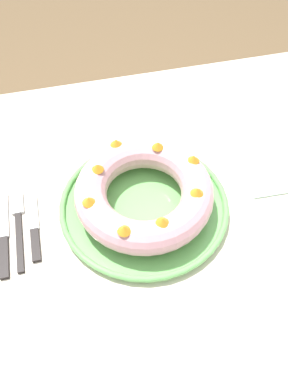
{
  "coord_description": "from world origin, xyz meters",
  "views": [
    {
      "loc": [
        -0.09,
        -0.42,
        1.36
      ],
      "look_at": [
        0.02,
        0.01,
        0.78
      ],
      "focal_mm": 35.0,
      "sensor_mm": 36.0,
      "label": 1
    }
  ],
  "objects_px": {
    "bundt_cake": "(144,192)",
    "serving_knife": "(4,239)",
    "cake_knife": "(35,231)",
    "napkin": "(274,178)",
    "serving_dish": "(144,204)",
    "fork": "(19,224)"
  },
  "relations": [
    {
      "from": "bundt_cake",
      "to": "napkin",
      "type": "distance_m",
      "value": 0.3
    },
    {
      "from": "cake_knife",
      "to": "bundt_cake",
      "type": "bearing_deg",
      "value": -5.14
    },
    {
      "from": "fork",
      "to": "napkin",
      "type": "bearing_deg",
      "value": 2.58
    },
    {
      "from": "fork",
      "to": "serving_knife",
      "type": "xyz_separation_m",
      "value": [
        -0.03,
        -0.03,
        0.0
      ]
    },
    {
      "from": "serving_knife",
      "to": "bundt_cake",
      "type": "bearing_deg",
      "value": 6.09
    },
    {
      "from": "serving_knife",
      "to": "cake_knife",
      "type": "xyz_separation_m",
      "value": [
        0.06,
        0.0,
        0.0
      ]
    },
    {
      "from": "bundt_cake",
      "to": "cake_knife",
      "type": "distance_m",
      "value": 0.23
    },
    {
      "from": "serving_dish",
      "to": "bundt_cake",
      "type": "height_order",
      "value": "bundt_cake"
    },
    {
      "from": "bundt_cake",
      "to": "napkin",
      "type": "xyz_separation_m",
      "value": [
        0.3,
        0.01,
        -0.05
      ]
    },
    {
      "from": "bundt_cake",
      "to": "serving_knife",
      "type": "relative_size",
      "value": 1.4
    },
    {
      "from": "napkin",
      "to": "serving_dish",
      "type": "bearing_deg",
      "value": -178.89
    },
    {
      "from": "serving_dish",
      "to": "serving_knife",
      "type": "height_order",
      "value": "serving_dish"
    },
    {
      "from": "serving_dish",
      "to": "fork",
      "type": "distance_m",
      "value": 0.25
    },
    {
      "from": "bundt_cake",
      "to": "fork",
      "type": "relative_size",
      "value": 1.47
    },
    {
      "from": "serving_knife",
      "to": "napkin",
      "type": "xyz_separation_m",
      "value": [
        0.58,
        0.02,
        -0.0
      ]
    },
    {
      "from": "serving_dish",
      "to": "napkin",
      "type": "distance_m",
      "value": 0.3
    },
    {
      "from": "bundt_cake",
      "to": "serving_knife",
      "type": "distance_m",
      "value": 0.29
    },
    {
      "from": "fork",
      "to": "cake_knife",
      "type": "relative_size",
      "value": 1.17
    },
    {
      "from": "serving_knife",
      "to": "fork",
      "type": "bearing_deg",
      "value": 47.79
    },
    {
      "from": "bundt_cake",
      "to": "serving_knife",
      "type": "bearing_deg",
      "value": -177.82
    },
    {
      "from": "serving_knife",
      "to": "napkin",
      "type": "relative_size",
      "value": 1.53
    },
    {
      "from": "serving_knife",
      "to": "cake_knife",
      "type": "distance_m",
      "value": 0.06
    }
  ]
}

